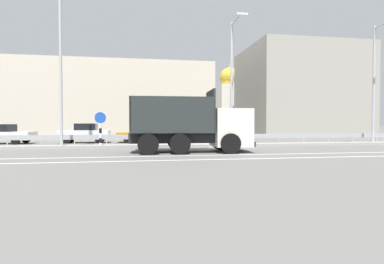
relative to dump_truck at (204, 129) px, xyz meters
The scene contains 16 objects.
ground_plane 2.27m from the dump_truck, 74.48° to the left, with size 320.00×320.00×0.00m, color #605E5B.
lane_strip_0 2.28m from the dump_truck, 113.69° to the right, with size 54.26×0.16×0.01m, color silver.
lane_strip_1 3.73m from the dump_truck, 102.69° to the right, with size 54.26×0.16×0.01m, color silver.
median_island 3.94m from the dump_truck, 82.17° to the left, with size 29.85×1.10×0.18m, color gray.
median_guardrail 5.16m from the dump_truck, 84.24° to the left, with size 54.26×0.09×0.78m.
dump_truck is the anchor object (origin of this frame).
median_road_sign 6.98m from the dump_truck, 147.64° to the left, with size 0.76×0.16×2.29m.
street_lamp_1 10.10m from the dump_truck, 157.12° to the left, with size 0.70×2.70×10.90m.
street_lamp_2 5.55m from the dump_truck, 52.59° to the left, with size 0.70×2.40×8.29m.
street_lamp_3 14.41m from the dump_truck, 14.74° to the left, with size 0.71×2.34×8.68m.
parked_car_1 16.58m from the dump_truck, 147.25° to the left, with size 4.84×2.12×1.49m.
parked_car_2 12.12m from the dump_truck, 130.26° to the left, with size 3.85×1.81×1.55m.
parked_car_3 9.67m from the dump_truck, 108.05° to the left, with size 4.61×2.16×1.36m.
background_building_0 20.63m from the dump_truck, 110.52° to the left, with size 22.63×9.73×7.96m, color beige.
background_building_1 27.00m from the dump_truck, 50.60° to the left, with size 13.88×11.54×11.22m, color gray.
church_tower 33.85m from the dump_truck, 71.11° to the left, with size 3.60×3.60×11.63m.
Camera 1 is at (-3.80, -17.66, 1.52)m, focal length 28.00 mm.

